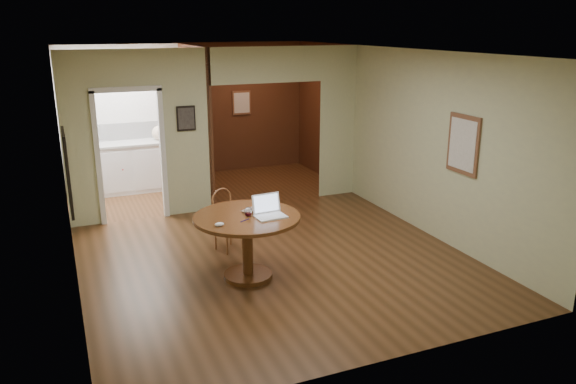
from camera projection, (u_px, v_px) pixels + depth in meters
name	position (u px, v px, depth m)	size (l,w,h in m)	color
floor	(279.00, 263.00, 7.48)	(5.00, 5.00, 0.00)	#422813
room_shell	(186.00, 131.00, 9.67)	(5.20, 7.50, 5.00)	silver
dining_table	(247.00, 232.00, 6.88)	(1.31, 1.31, 0.82)	brown
chair	(226.00, 216.00, 7.81)	(0.48, 0.48, 0.88)	brown
open_laptop	(269.00, 210.00, 6.80)	(0.38, 0.33, 0.25)	white
closed_laptop	(255.00, 210.00, 6.98)	(0.32, 0.20, 0.03)	silver
mouse	(219.00, 224.00, 6.45)	(0.11, 0.06, 0.05)	white
wine_glass	(248.00, 212.00, 6.80)	(0.10, 0.10, 0.11)	white
pen	(245.00, 220.00, 6.64)	(0.01, 0.01, 0.15)	#0C0B52
kitchen_cabinet	(129.00, 167.00, 10.55)	(2.06, 0.60, 0.94)	white
grocery_bag	(159.00, 133.00, 10.60)	(0.27, 0.23, 0.27)	beige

